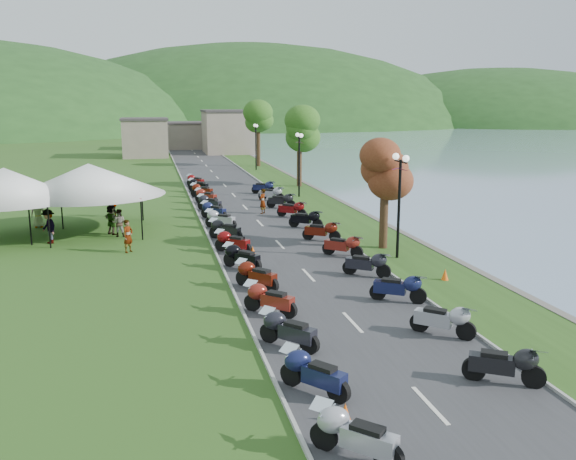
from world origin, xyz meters
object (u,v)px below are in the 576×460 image
vendor_tent_main (91,198)px  pedestrian_b (120,236)px  pedestrian_a (129,252)px  pedestrian_c (50,243)px

vendor_tent_main → pedestrian_b: 3.09m
pedestrian_a → pedestrian_c: bearing=95.4°
vendor_tent_main → pedestrian_b: bearing=-47.2°
pedestrian_a → pedestrian_b: pedestrian_a is taller
pedestrian_b → pedestrian_c: (-3.59, -0.95, 0.00)m
pedestrian_c → pedestrian_a: bearing=22.5°
pedestrian_a → pedestrian_b: size_ratio=1.06×
pedestrian_a → pedestrian_c: pedestrian_c is taller
pedestrian_a → pedestrian_c: 5.13m
vendor_tent_main → pedestrian_a: size_ratio=3.44×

